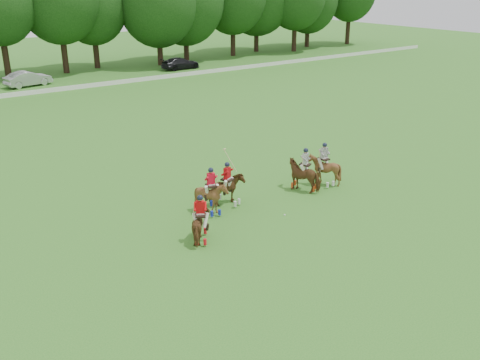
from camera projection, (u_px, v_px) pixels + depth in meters
ground at (289, 238)px, 23.94m from camera, size 180.00×180.00×0.00m
tree_line at (0, 2)px, 57.40m from camera, size 117.98×14.32×14.75m
boundary_rail at (36, 92)px, 52.56m from camera, size 120.00×0.10×0.44m
car_mid at (28, 79)px, 56.07m from camera, size 5.04×2.59×1.58m
car_right at (180, 63)px, 66.20m from camera, size 4.99×2.18×1.43m
polo_red_a at (201, 225)px, 23.42m from camera, size 1.60×1.88×2.19m
polo_red_b at (227, 190)px, 27.16m from camera, size 1.96×1.84×2.83m
polo_red_c at (211, 197)px, 26.21m from camera, size 1.65×1.78×2.36m
polo_stripe_a at (305, 175)px, 29.01m from camera, size 1.70×2.19×2.38m
polo_stripe_b at (323, 169)px, 29.74m from camera, size 1.49×1.66×2.44m
polo_ball at (285, 215)px, 26.13m from camera, size 0.09×0.09×0.09m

